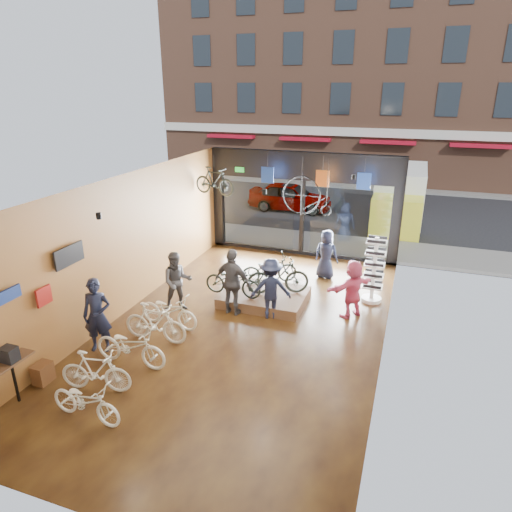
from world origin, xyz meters
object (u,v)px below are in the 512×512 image
at_px(box_truck, 399,199).
at_px(customer_1, 177,282).
at_px(floor_bike_3, 155,323).
at_px(display_bike_left, 233,281).
at_px(street_car, 290,196).
at_px(floor_bike_4, 169,311).
at_px(customer_5, 353,289).
at_px(display_platform, 264,297).
at_px(floor_bike_0, 86,401).
at_px(floor_bike_1, 96,371).
at_px(customer_3, 271,288).
at_px(customer_2, 233,282).
at_px(customer_4, 326,254).
at_px(display_bike_right, 269,269).
at_px(floor_bike_2, 130,346).
at_px(customer_0, 97,315).
at_px(hung_bike, 214,181).
at_px(sunglasses_rack, 374,270).
at_px(penny_farthing, 309,197).
at_px(display_bike_mid, 278,276).

relative_size(box_truck, customer_1, 3.63).
distance_m(floor_bike_3, display_bike_left, 2.71).
height_order(street_car, box_truck, box_truck).
distance_m(floor_bike_3, floor_bike_4, 0.77).
relative_size(street_car, customer_5, 2.54).
height_order(display_platform, customer_5, customer_5).
distance_m(floor_bike_0, floor_bike_1, 0.89).
bearing_deg(box_truck, customer_3, -105.22).
relative_size(display_platform, customer_5, 1.47).
relative_size(customer_2, customer_3, 1.11).
bearing_deg(customer_4, display_bike_right, 59.25).
relative_size(box_truck, customer_2, 3.31).
relative_size(floor_bike_2, customer_0, 0.98).
height_order(street_car, customer_5, customer_5).
bearing_deg(hung_bike, customer_3, -124.97).
relative_size(floor_bike_1, customer_4, 0.94).
bearing_deg(customer_1, sunglasses_rack, -7.53).
bearing_deg(floor_bike_2, customer_3, -35.04).
bearing_deg(floor_bike_1, penny_farthing, -28.29).
bearing_deg(floor_bike_2, sunglasses_rack, -42.54).
bearing_deg(display_bike_left, floor_bike_2, 165.49).
bearing_deg(floor_bike_3, customer_2, -33.60).
bearing_deg(display_bike_left, street_car, 8.88).
bearing_deg(display_bike_left, customer_3, -103.41).
height_order(display_bike_right, customer_0, customer_0).
xyz_separation_m(display_bike_mid, customer_3, (0.06, -0.89, 0.01)).
height_order(box_truck, display_platform, box_truck).
relative_size(customer_5, penny_farthing, 1.01).
bearing_deg(box_truck, display_platform, -108.92).
bearing_deg(floor_bike_1, customer_4, -34.89).
bearing_deg(customer_2, floor_bike_0, 88.37).
height_order(floor_bike_1, display_bike_left, display_bike_left).
relative_size(box_truck, display_bike_mid, 3.47).
bearing_deg(display_platform, street_car, 101.28).
distance_m(customer_2, penny_farthing, 4.45).
bearing_deg(customer_3, penny_farthing, -110.68).
distance_m(floor_bike_0, sunglasses_rack, 8.38).
relative_size(street_car, customer_1, 2.41).
bearing_deg(display_bike_left, display_platform, -57.41).
bearing_deg(floor_bike_3, display_bike_right, -26.86).
height_order(box_truck, floor_bike_1, box_truck).
xyz_separation_m(box_truck, floor_bike_1, (-5.21, -14.45, -0.77)).
xyz_separation_m(floor_bike_3, customer_1, (-0.28, 1.69, 0.36)).
bearing_deg(floor_bike_1, display_bike_left, -25.63).
distance_m(floor_bike_4, customer_5, 4.96).
xyz_separation_m(street_car, customer_1, (-0.08, -11.63, 0.15)).
height_order(floor_bike_4, display_bike_right, display_bike_right).
height_order(customer_1, penny_farthing, penny_farthing).
bearing_deg(customer_4, floor_bike_4, 63.92).
bearing_deg(display_bike_left, floor_bike_4, 148.77).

